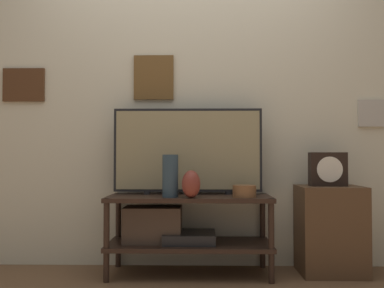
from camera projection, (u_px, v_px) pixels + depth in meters
name	position (u px, v px, depth m)	size (l,w,h in m)	color
ground_plane	(188.00, 286.00, 2.86)	(12.00, 12.00, 0.00)	brown
wall_back	(190.00, 89.00, 3.47)	(6.40, 0.08, 2.70)	beige
media_console	(176.00, 225.00, 3.15)	(1.14, 0.48, 0.55)	black
television	(188.00, 150.00, 3.27)	(1.08, 0.05, 0.63)	black
vase_wide_bowl	(244.00, 191.00, 3.02)	(0.16, 0.16, 0.08)	brown
vase_urn_stoneware	(191.00, 184.00, 2.98)	(0.12, 0.15, 0.18)	brown
vase_tall_ceramic	(170.00, 176.00, 3.04)	(0.11, 0.11, 0.29)	#2D4251
side_table	(330.00, 230.00, 3.17)	(0.44, 0.39, 0.62)	#513823
mantel_clock	(328.00, 169.00, 3.18)	(0.26, 0.11, 0.24)	black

